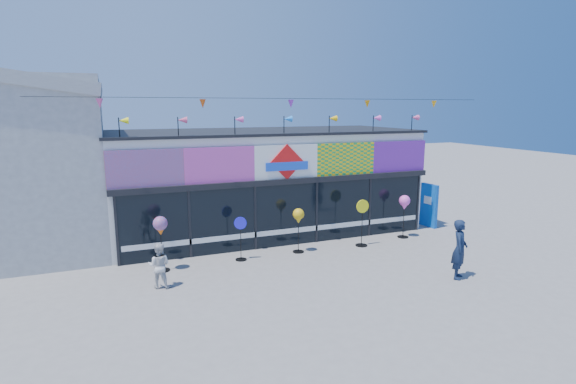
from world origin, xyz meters
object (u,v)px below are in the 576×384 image
spinner_4 (404,204)px  adult_man (460,249)px  spinner_0 (160,227)px  child (159,266)px  blue_sign (429,205)px  spinner_3 (362,222)px  spinner_1 (241,237)px  spinner_2 (298,217)px

spinner_4 → adult_man: adult_man is taller
spinner_0 → child: spinner_0 is taller
adult_man → blue_sign: bearing=15.1°
spinner_3 → child: bearing=-170.4°
spinner_0 → spinner_1: bearing=1.3°
spinner_4 → spinner_1: bearing=-178.3°
adult_man → spinner_3: bearing=60.7°
blue_sign → child: size_ratio=1.42×
blue_sign → spinner_4: bearing=-157.9°
blue_sign → spinner_0: size_ratio=1.05×
blue_sign → spinner_1: size_ratio=1.24×
adult_man → spinner_2: bearing=86.6°
spinner_0 → adult_man: size_ratio=0.98×
spinner_0 → child: bearing=-99.3°
spinner_1 → spinner_4: size_ratio=0.88×
spinner_1 → blue_sign: bearing=7.8°
spinner_4 → adult_man: bearing=-104.3°
spinner_1 → adult_man: adult_man is taller
spinner_0 → spinner_4: bearing=1.6°
blue_sign → spinner_0: bearing=-177.8°
blue_sign → spinner_4: size_ratio=1.09×
child → spinner_2: bearing=-141.5°
spinner_3 → spinner_4: 2.15m
spinner_4 → adult_man: size_ratio=0.94×
spinner_1 → spinner_3: size_ratio=0.85×
spinner_2 → spinner_4: (4.52, 0.15, 0.09)m
blue_sign → spinner_2: (-6.51, -1.13, 0.34)m
spinner_1 → spinner_4: spinner_4 is taller
spinner_0 → child: 1.53m
blue_sign → child: bearing=-171.5°
spinner_1 → child: spinner_1 is taller
spinner_0 → spinner_3: (7.08, -0.09, -0.48)m
spinner_4 → spinner_3: bearing=-170.6°
spinner_0 → spinner_1: size_ratio=1.18×
spinner_2 → adult_man: bearing=-49.2°
spinner_3 → adult_man: (1.02, -3.81, -0.02)m
blue_sign → adult_man: size_ratio=1.03×
spinner_3 → child: (-7.30, -1.24, -0.27)m
adult_man → spinner_4: bearing=31.4°
spinner_3 → spinner_2: bearing=175.5°
spinner_1 → spinner_2: spinner_2 is taller
spinner_0 → spinner_3: bearing=-0.7°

